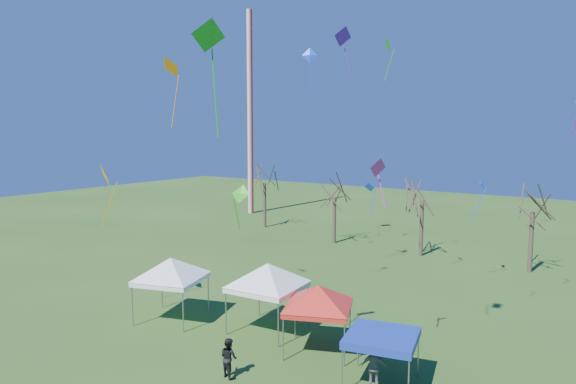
# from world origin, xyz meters

# --- Properties ---
(ground) EXTENTS (140.00, 140.00, 0.00)m
(ground) POSITION_xyz_m (0.00, 0.00, 0.00)
(ground) COLOR #274E19
(ground) RESTS_ON ground
(radio_mast) EXTENTS (0.70, 0.70, 25.00)m
(radio_mast) POSITION_xyz_m (-28.00, 34.00, 12.50)
(radio_mast) COLOR silver
(radio_mast) RESTS_ON ground
(tree_0) EXTENTS (3.83, 3.83, 8.44)m
(tree_0) POSITION_xyz_m (-20.85, 27.38, 6.49)
(tree_0) COLOR #3D2D21
(tree_0) RESTS_ON ground
(tree_1) EXTENTS (3.42, 3.42, 7.54)m
(tree_1) POSITION_xyz_m (-10.77, 24.65, 5.79)
(tree_1) COLOR #3D2D21
(tree_1) RESTS_ON ground
(tree_2) EXTENTS (3.71, 3.71, 8.18)m
(tree_2) POSITION_xyz_m (-2.37, 24.38, 6.29)
(tree_2) COLOR #3D2D21
(tree_2) RESTS_ON ground
(tree_3) EXTENTS (3.59, 3.59, 7.91)m
(tree_3) POSITION_xyz_m (6.03, 24.04, 6.08)
(tree_3) COLOR #3D2D21
(tree_3) RESTS_ON ground
(tent_white_west) EXTENTS (4.35, 4.35, 4.02)m
(tent_white_west) POSITION_xyz_m (-8.72, 2.53, 3.24)
(tent_white_west) COLOR gray
(tent_white_west) RESTS_ON ground
(tent_white_mid) EXTENTS (4.69, 4.69, 4.15)m
(tent_white_mid) POSITION_xyz_m (-3.37, 4.22, 3.35)
(tent_white_mid) COLOR gray
(tent_white_mid) RESTS_ON ground
(tent_red) EXTENTS (3.89, 3.89, 3.70)m
(tent_red) POSITION_xyz_m (0.09, 3.53, 2.99)
(tent_red) COLOR gray
(tent_red) RESTS_ON ground
(tent_blue) EXTENTS (3.30, 3.30, 2.18)m
(tent_blue) POSITION_xyz_m (3.93, 2.15, 2.01)
(tent_blue) COLOR gray
(tent_blue) RESTS_ON ground
(person_grey) EXTENTS (1.14, 0.70, 1.81)m
(person_grey) POSITION_xyz_m (3.84, 1.69, 0.90)
(person_grey) COLOR slate
(person_grey) RESTS_ON ground
(person_dark) EXTENTS (0.96, 0.83, 1.70)m
(person_dark) POSITION_xyz_m (-1.72, -0.81, 0.85)
(person_dark) COLOR black
(person_dark) RESTS_ON ground
(kite_22) EXTENTS (0.90, 0.88, 2.84)m
(kite_22) POSITION_xyz_m (3.57, 18.93, 6.76)
(kite_22) COLOR blue
(kite_22) RESTS_ON ground
(kite_27) EXTENTS (0.75, 0.98, 2.23)m
(kite_27) POSITION_xyz_m (2.93, 3.61, 8.80)
(kite_27) COLOR #D42F95
(kite_27) RESTS_ON ground
(kite_8) EXTENTS (1.49, 1.12, 3.94)m
(kite_8) POSITION_xyz_m (-9.28, 3.51, 13.82)
(kite_8) COLOR orange
(kite_8) RESTS_ON ground
(kite_5) EXTENTS (1.32, 1.58, 4.38)m
(kite_5) POSITION_xyz_m (-1.34, -2.13, 13.85)
(kite_5) COLOR #179B23
(kite_5) RESTS_ON ground
(kite_14) EXTENTS (1.59, 1.34, 3.89)m
(kite_14) POSITION_xyz_m (-12.59, 1.46, 7.88)
(kite_14) COLOR orange
(kite_14) RESTS_ON ground
(kite_24) EXTENTS (0.89, 1.00, 2.59)m
(kite_24) POSITION_xyz_m (-0.52, 12.45, 15.35)
(kite_24) COLOR #249216
(kite_24) RESTS_ON ground
(kite_1) EXTENTS (1.05, 0.64, 2.27)m
(kite_1) POSITION_xyz_m (-3.79, 2.58, 7.33)
(kite_1) COLOR green
(kite_1) RESTS_ON ground
(kite_13) EXTENTS (0.96, 0.70, 2.25)m
(kite_13) POSITION_xyz_m (-5.09, 20.06, 5.95)
(kite_13) COLOR blue
(kite_13) RESTS_ON ground
(kite_11) EXTENTS (1.19, 1.52, 2.95)m
(kite_11) POSITION_xyz_m (-3.92, 13.05, 16.32)
(kite_11) COLOR #5B1AB8
(kite_11) RESTS_ON ground
(kite_2) EXTENTS (1.38, 0.98, 3.43)m
(kite_2) POSITION_xyz_m (-11.70, 21.66, 16.77)
(kite_2) COLOR blue
(kite_2) RESTS_ON ground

